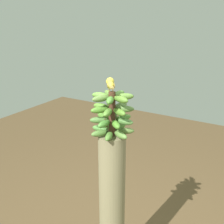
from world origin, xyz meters
name	(u,v)px	position (x,y,z in m)	size (l,w,h in m)	color
banana_tree	(112,213)	(0.00, 0.00, 0.64)	(0.19, 0.19, 1.28)	#847A56
banana_bunch	(112,114)	(0.00, 0.00, 1.43)	(0.30, 0.30, 0.30)	#4C2D1E
perched_bird	(110,84)	(0.02, -0.02, 1.63)	(0.13, 0.17, 0.08)	#C68933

